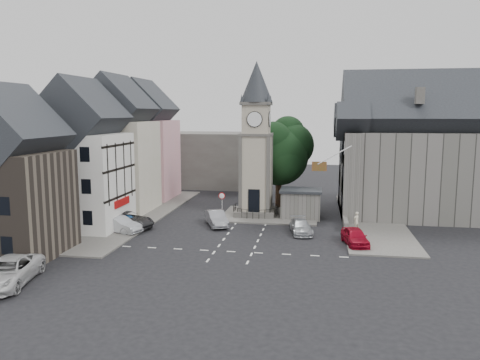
% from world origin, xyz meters
% --- Properties ---
extents(ground, '(120.00, 120.00, 0.00)m').
position_xyz_m(ground, '(0.00, 0.00, 0.00)').
color(ground, black).
rests_on(ground, ground).
extents(pavement_west, '(6.00, 30.00, 0.14)m').
position_xyz_m(pavement_west, '(-12.50, 6.00, 0.07)').
color(pavement_west, '#595651').
rests_on(pavement_west, ground).
extents(pavement_east, '(6.00, 26.00, 0.14)m').
position_xyz_m(pavement_east, '(12.00, 8.00, 0.07)').
color(pavement_east, '#595651').
rests_on(pavement_east, ground).
extents(central_island, '(10.00, 8.00, 0.16)m').
position_xyz_m(central_island, '(1.50, 8.00, 0.08)').
color(central_island, '#595651').
rests_on(central_island, ground).
extents(road_markings, '(20.00, 8.00, 0.01)m').
position_xyz_m(road_markings, '(0.00, -5.50, 0.01)').
color(road_markings, silver).
rests_on(road_markings, ground).
extents(clock_tower, '(4.86, 4.86, 16.25)m').
position_xyz_m(clock_tower, '(0.00, 7.99, 8.12)').
color(clock_tower, '#4C4944').
rests_on(clock_tower, ground).
extents(stone_shelter, '(4.30, 3.30, 3.08)m').
position_xyz_m(stone_shelter, '(4.80, 7.50, 1.55)').
color(stone_shelter, '#5E5D56').
rests_on(stone_shelter, ground).
extents(town_tree, '(7.20, 7.20, 10.80)m').
position_xyz_m(town_tree, '(2.00, 13.00, 6.97)').
color(town_tree, black).
rests_on(town_tree, ground).
extents(warning_sign_post, '(0.70, 0.19, 2.85)m').
position_xyz_m(warning_sign_post, '(-3.20, 5.43, 2.03)').
color(warning_sign_post, black).
rests_on(warning_sign_post, ground).
extents(terrace_pink, '(8.10, 7.60, 12.80)m').
position_xyz_m(terrace_pink, '(-15.50, 16.00, 6.58)').
color(terrace_pink, pink).
rests_on(terrace_pink, ground).
extents(terrace_cream, '(8.10, 7.60, 12.80)m').
position_xyz_m(terrace_cream, '(-15.50, 8.00, 6.58)').
color(terrace_cream, beige).
rests_on(terrace_cream, ground).
extents(terrace_tudor, '(8.10, 7.60, 12.00)m').
position_xyz_m(terrace_tudor, '(-15.50, 0.00, 6.19)').
color(terrace_tudor, silver).
rests_on(terrace_tudor, ground).
extents(building_sw_stone, '(8.60, 7.60, 10.40)m').
position_xyz_m(building_sw_stone, '(-17.00, -9.00, 5.35)').
color(building_sw_stone, '#433932').
rests_on(building_sw_stone, ground).
extents(backdrop_west, '(20.00, 10.00, 8.00)m').
position_xyz_m(backdrop_west, '(-12.00, 28.00, 4.00)').
color(backdrop_west, '#4C4944').
rests_on(backdrop_west, ground).
extents(east_building, '(14.40, 11.40, 12.60)m').
position_xyz_m(east_building, '(15.59, 11.00, 6.26)').
color(east_building, '#5E5D56').
rests_on(east_building, ground).
extents(east_boundary_wall, '(0.40, 16.00, 0.90)m').
position_xyz_m(east_boundary_wall, '(9.20, 10.00, 0.45)').
color(east_boundary_wall, '#5E5D56').
rests_on(east_boundary_wall, ground).
extents(flagpole, '(3.68, 0.10, 2.74)m').
position_xyz_m(flagpole, '(8.00, 4.00, 7.00)').
color(flagpole, white).
rests_on(flagpole, ground).
extents(car_west_blue, '(4.31, 2.46, 1.38)m').
position_xyz_m(car_west_blue, '(-11.50, 0.28, 0.69)').
color(car_west_blue, navy).
rests_on(car_west_blue, ground).
extents(car_west_silver, '(4.79, 3.07, 1.49)m').
position_xyz_m(car_west_silver, '(-11.50, -1.27, 0.75)').
color(car_west_silver, '#A7ABB0').
rests_on(car_west_silver, ground).
extents(car_west_grey, '(6.12, 4.27, 1.55)m').
position_xyz_m(car_west_grey, '(-11.50, 0.54, 0.78)').
color(car_west_grey, '#272729').
rests_on(car_west_grey, ground).
extents(car_island_silver, '(3.30, 4.75, 1.49)m').
position_xyz_m(car_island_silver, '(-3.22, 2.78, 0.74)').
color(car_island_silver, '#919299').
rests_on(car_island_silver, ground).
extents(car_island_east, '(2.55, 4.59, 1.26)m').
position_xyz_m(car_island_east, '(5.06, 1.19, 0.63)').
color(car_island_east, '#ADB1B5').
rests_on(car_island_east, ground).
extents(car_east_red, '(2.46, 4.48, 1.44)m').
position_xyz_m(car_east_red, '(9.66, -1.90, 0.72)').
color(car_east_red, '#9E081E').
rests_on(car_east_red, ground).
extents(van_sw_white, '(3.99, 6.57, 1.70)m').
position_xyz_m(van_sw_white, '(-13.00, -14.97, 0.85)').
color(van_sw_white, silver).
rests_on(van_sw_white, ground).
extents(pedestrian, '(0.76, 0.72, 1.74)m').
position_xyz_m(pedestrian, '(10.16, 3.32, 0.87)').
color(pedestrian, beige).
rests_on(pedestrian, ground).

